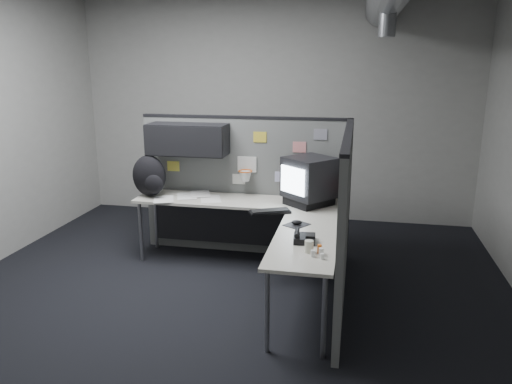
% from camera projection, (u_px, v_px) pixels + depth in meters
% --- Properties ---
extents(room, '(5.62, 5.62, 3.22)m').
position_uv_depth(room, '(285.00, 78.00, 4.17)').
color(room, black).
rests_on(room, ground).
extents(partition_back, '(2.44, 0.42, 1.63)m').
position_uv_depth(partition_back, '(229.00, 171.00, 5.77)').
color(partition_back, '#5E605E').
rests_on(partition_back, ground).
extents(partition_right, '(0.07, 2.23, 1.63)m').
position_uv_depth(partition_right, '(344.00, 220.00, 4.59)').
color(partition_right, '#5E605E').
rests_on(partition_right, ground).
extents(desk, '(2.31, 2.11, 0.73)m').
position_uv_depth(desk, '(254.00, 219.00, 5.29)').
color(desk, beige).
rests_on(desk, ground).
extents(monitor, '(0.64, 0.64, 0.52)m').
position_uv_depth(monitor, '(309.00, 180.00, 5.32)').
color(monitor, black).
rests_on(monitor, desk).
extents(keyboard, '(0.44, 0.31, 0.04)m').
position_uv_depth(keyboard, '(270.00, 212.00, 5.08)').
color(keyboard, black).
rests_on(keyboard, desk).
extents(mouse, '(0.27, 0.28, 0.05)m').
position_uv_depth(mouse, '(297.00, 223.00, 4.71)').
color(mouse, black).
rests_on(mouse, desk).
extents(phone, '(0.20, 0.21, 0.09)m').
position_uv_depth(phone, '(304.00, 238.00, 4.28)').
color(phone, black).
rests_on(phone, desk).
extents(bottles, '(0.12, 0.16, 0.07)m').
position_uv_depth(bottles, '(319.00, 252.00, 3.97)').
color(bottles, silver).
rests_on(bottles, desk).
extents(cup, '(0.08, 0.08, 0.10)m').
position_uv_depth(cup, '(309.00, 246.00, 4.03)').
color(cup, beige).
rests_on(cup, desk).
extents(papers, '(0.82, 0.66, 0.01)m').
position_uv_depth(papers, '(190.00, 197.00, 5.66)').
color(papers, white).
rests_on(papers, desk).
extents(backpack, '(0.46, 0.42, 0.47)m').
position_uv_depth(backpack, '(150.00, 176.00, 5.67)').
color(backpack, black).
rests_on(backpack, desk).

